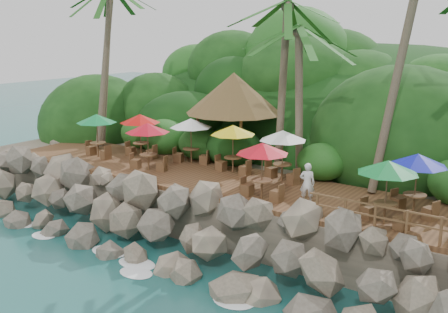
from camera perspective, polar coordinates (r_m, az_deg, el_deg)
The scene contains 11 objects.
ground at distance 21.67m, azimuth -9.46°, elevation -11.83°, with size 140.00×140.00×0.00m, color #19514F.
land_base at distance 33.85m, azimuth 9.88°, elevation -0.66°, with size 32.00×25.20×2.10m, color gray.
jungle_hill at distance 40.81m, azimuth 14.42°, elevation 0.01°, with size 44.80×28.00×15.40m, color #143811.
seawall at distance 22.55m, azimuth -5.96°, elevation -7.51°, with size 29.00×4.00×2.30m, color gray, non-canonical shape.
terrace at distance 25.19m, azimuth 0.00°, elevation -2.66°, with size 26.00×5.00×0.20m, color brown.
jungle_foliage at distance 33.25m, azimuth 9.06°, elevation -2.76°, with size 44.00×16.00×12.00m, color #143811, non-canonical shape.
foam_line at distance 21.85m, azimuth -8.90°, elevation -11.50°, with size 25.20×0.80×0.06m.
palapa at distance 29.05m, azimuth 1.06°, elevation 6.74°, with size 5.22×5.22×4.60m.
dining_clusters at distance 24.02m, azimuth 2.24°, elevation 1.63°, with size 22.24×5.32×2.37m.
railing at distance 19.23m, azimuth 17.29°, elevation -6.26°, with size 6.10×0.10×1.00m.
waiter at distance 21.79m, azimuth 8.82°, elevation -2.82°, with size 0.61×0.40×1.68m, color silver.
Camera 1 is at (14.06, -13.70, 9.19)m, focal length 43.06 mm.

